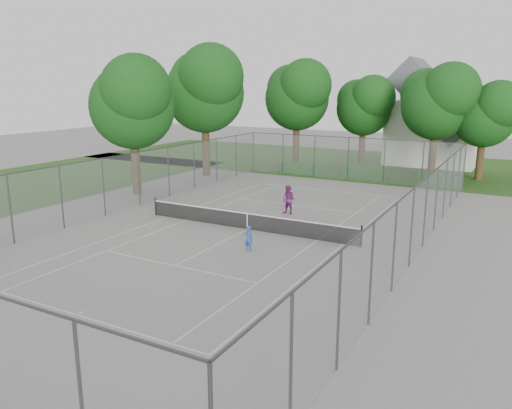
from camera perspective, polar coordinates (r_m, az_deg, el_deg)
The scene contains 17 objects.
ground at distance 27.34m, azimuth -1.01°, elevation -2.88°, with size 120.00×120.00×0.00m, color slate.
grass_far at distance 51.07m, azimuth 13.61°, elevation 4.45°, with size 60.00×20.00×0.00m, color #214513.
court_markings at distance 27.33m, azimuth -1.01°, elevation -2.86°, with size 11.03×23.83×0.01m.
tennis_net at distance 27.20m, azimuth -1.01°, elevation -1.84°, with size 12.87×0.10×1.10m.
perimeter_fence at distance 26.88m, azimuth -1.02°, elevation 0.83°, with size 18.08×34.08×3.52m.
tree_far_left at distance 48.93m, azimuth 4.78°, elevation 12.58°, with size 7.04×6.43×10.13m.
tree_far_midleft at distance 49.81m, azimuth 12.31°, elevation 11.17°, with size 6.02×5.50×8.65m.
tree_far_midright at distance 44.76m, azimuth 20.08°, elevation 11.24°, with size 6.64×6.06×9.55m.
tree_far_right at distance 44.95m, azimuth 24.79°, elevation 9.56°, with size 5.65×5.15×8.12m.
tree_side_back at distance 43.33m, azimuth -5.86°, elevation 13.29°, with size 7.69×7.02×11.05m.
tree_side_front at distance 36.41m, azimuth -13.95°, elevation 11.58°, with size 6.81×6.22×9.79m.
hedge_left at distance 44.80m, azimuth 5.21°, elevation 4.15°, with size 3.71×1.11×0.93m, color #194E19.
hedge_mid at distance 43.44m, azimuth 12.28°, elevation 3.72°, with size 3.51×1.00×1.10m, color #194E19.
hedge_right at distance 42.15m, azimuth 20.01°, elevation 2.76°, with size 2.95×1.08×0.88m, color #194E19.
house at distance 52.48m, azimuth 19.66°, elevation 8.85°, with size 8.28×6.42×10.31m.
girl_player at distance 23.72m, azimuth -0.83°, elevation -3.88°, with size 0.45×0.30×1.24m, color #2C4CA6.
woman_player at distance 30.44m, azimuth 3.73°, elevation 0.54°, with size 0.87×0.68×1.79m, color #712567.
Camera 1 is at (12.98, -22.79, 7.71)m, focal length 35.00 mm.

